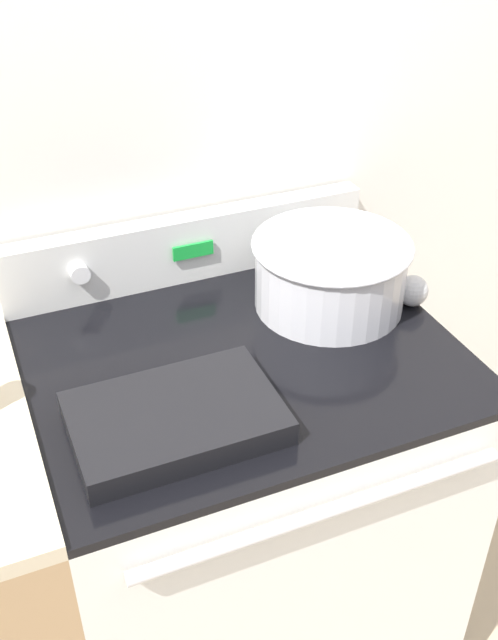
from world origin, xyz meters
The scene contains 6 objects.
kitchen_wall centered at (0.00, 0.70, 1.25)m, with size 8.00×0.05×2.50m.
stove_range centered at (0.00, 0.33, 0.48)m, with size 0.81×0.70×0.95m.
control_panel centered at (0.00, 0.64, 1.03)m, with size 0.81×0.07×0.15m.
mixing_bowl centered at (0.23, 0.42, 1.04)m, with size 0.33×0.33×0.15m.
casserole_dish centered at (-0.18, 0.18, 0.98)m, with size 0.34×0.23×0.05m.
ladle centered at (0.39, 0.38, 0.98)m, with size 0.07×0.32×0.07m.
Camera 1 is at (-0.43, -0.72, 1.81)m, focal length 42.00 mm.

